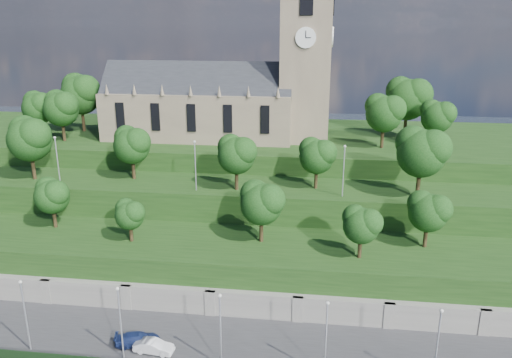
# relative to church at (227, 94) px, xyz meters

# --- Properties ---
(promenade) EXTENTS (160.00, 12.00, 2.00)m
(promenade) POSITION_rel_church_xyz_m (-0.79, -39.98, -21.52)
(promenade) COLOR #2D2D30
(promenade) RESTS_ON ground
(retaining_wall) EXTENTS (160.00, 2.10, 5.00)m
(retaining_wall) POSITION_rel_church_xyz_m (-0.79, -34.01, -20.02)
(retaining_wall) COLOR slate
(retaining_wall) RESTS_ON ground
(embankment_lower) EXTENTS (160.00, 12.00, 8.00)m
(embankment_lower) POSITION_rel_church_xyz_m (-0.79, -27.98, -18.52)
(embankment_lower) COLOR #173411
(embankment_lower) RESTS_ON ground
(embankment_upper) EXTENTS (160.00, 10.00, 12.00)m
(embankment_upper) POSITION_rel_church_xyz_m (-0.79, -16.98, -16.52)
(embankment_upper) COLOR #173411
(embankment_upper) RESTS_ON ground
(hilltop) EXTENTS (160.00, 32.00, 15.00)m
(hilltop) POSITION_rel_church_xyz_m (-0.79, 4.02, -15.02)
(hilltop) COLOR #173411
(hilltop) RESTS_ON ground
(church) EXTENTS (38.60, 12.35, 27.60)m
(church) POSITION_rel_church_xyz_m (0.00, 0.00, 0.00)
(church) COLOR #6E604D
(church) RESTS_ON hilltop
(trees_lower) EXTENTS (65.27, 8.52, 7.83)m
(trees_lower) POSITION_rel_church_xyz_m (2.29, -27.66, -9.85)
(trees_lower) COLOR black
(trees_lower) RESTS_ON embankment_lower
(trees_upper) EXTENTS (61.90, 8.81, 9.44)m
(trees_upper) POSITION_rel_church_xyz_m (1.93, -17.96, -4.65)
(trees_upper) COLOR black
(trees_upper) RESTS_ON embankment_upper
(trees_hilltop) EXTENTS (72.44, 16.39, 10.56)m
(trees_hilltop) POSITION_rel_church_xyz_m (0.11, -0.50, -1.11)
(trees_hilltop) COLOR black
(trees_hilltop) RESTS_ON hilltop
(lamp_posts_promenade) EXTENTS (60.36, 0.36, 7.95)m
(lamp_posts_promenade) POSITION_rel_church_xyz_m (-2.79, -43.48, -15.94)
(lamp_posts_promenade) COLOR #B2B2B7
(lamp_posts_promenade) RESTS_ON promenade
(lamp_posts_upper) EXTENTS (40.36, 0.36, 7.03)m
(lamp_posts_upper) POSITION_rel_church_xyz_m (-0.79, -19.98, -6.41)
(lamp_posts_upper) COLOR #B2B2B7
(lamp_posts_upper) RESTS_ON embankment_upper
(car_middle) EXTENTS (4.22, 1.77, 1.36)m
(car_middle) POSITION_rel_church_xyz_m (-0.02, -42.30, -19.84)
(car_middle) COLOR silver
(car_middle) RESTS_ON promenade
(car_right) EXTENTS (4.94, 2.98, 1.34)m
(car_right) POSITION_rel_church_xyz_m (-2.11, -41.30, -19.85)
(car_right) COLOR navy
(car_right) RESTS_ON promenade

